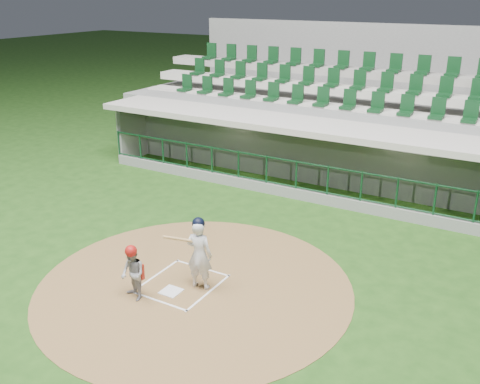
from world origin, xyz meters
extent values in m
plane|color=#1C4112|center=(0.00, 0.00, 0.00)|extent=(120.00, 120.00, 0.00)
cylinder|color=brown|center=(0.30, -0.20, 0.01)|extent=(7.20, 7.20, 0.01)
cube|color=white|center=(0.00, -0.70, 0.02)|extent=(0.43, 0.43, 0.02)
cube|color=white|center=(-0.75, -0.30, 0.02)|extent=(0.05, 1.80, 0.01)
cube|color=white|center=(0.75, -0.30, 0.02)|extent=(0.05, 1.80, 0.01)
cube|color=white|center=(0.00, 0.55, 0.02)|extent=(1.55, 0.05, 0.01)
cube|color=white|center=(0.00, -1.15, 0.02)|extent=(1.55, 0.05, 0.01)
cube|color=gray|center=(0.00, 7.50, -0.55)|extent=(15.00, 3.00, 0.10)
cube|color=slate|center=(0.00, 9.10, 0.85)|extent=(15.00, 0.20, 2.70)
cube|color=#B0A99B|center=(0.00, 8.98, 1.10)|extent=(13.50, 0.04, 0.90)
cube|color=gray|center=(-7.50, 7.50, 0.85)|extent=(0.20, 3.00, 2.70)
cube|color=#AAA49A|center=(0.00, 7.25, 2.30)|extent=(15.40, 3.50, 0.20)
cube|color=slate|center=(0.00, 5.95, 0.15)|extent=(15.00, 0.15, 0.40)
cube|color=black|center=(0.00, 5.95, 1.73)|extent=(15.00, 0.01, 0.95)
cube|color=brown|center=(0.00, 8.55, -0.28)|extent=(12.75, 0.40, 0.45)
cube|color=white|center=(-3.00, 7.50, 2.17)|extent=(1.30, 0.35, 0.04)
cube|color=white|center=(3.00, 7.50, 2.17)|extent=(1.30, 0.35, 0.04)
imported|color=#B22113|center=(-3.81, 8.26, 0.31)|extent=(1.16, 0.85, 1.61)
imported|color=#AE1412|center=(-1.99, 8.53, 0.31)|extent=(1.03, 0.73, 1.62)
imported|color=#A31711|center=(1.88, 8.31, 0.31)|extent=(0.92, 0.75, 1.62)
imported|color=#AF1A12|center=(4.88, 8.17, 0.34)|extent=(1.63, 1.03, 1.68)
cube|color=gray|center=(0.00, 10.75, 1.15)|extent=(17.00, 6.50, 2.50)
cube|color=#AFA99E|center=(0.00, 9.25, 2.30)|extent=(16.60, 0.95, 0.30)
cube|color=#AFAB9E|center=(0.00, 10.20, 2.85)|extent=(16.60, 0.95, 0.30)
cube|color=gray|center=(0.00, 11.15, 3.40)|extent=(16.60, 0.95, 0.30)
cube|color=slate|center=(0.00, 14.10, 2.53)|extent=(17.00, 0.25, 5.05)
imported|color=silver|center=(0.45, -0.20, 0.83)|extent=(0.65, 0.48, 1.65)
sphere|color=black|center=(0.45, -0.20, 1.60)|extent=(0.28, 0.28, 0.28)
cylinder|color=tan|center=(0.20, -0.45, 1.25)|extent=(0.58, 0.79, 0.39)
imported|color=#98989D|center=(-0.53, -1.31, 0.61)|extent=(0.72, 0.65, 1.20)
sphere|color=#A51411|center=(-0.53, -1.31, 1.17)|extent=(0.26, 0.26, 0.26)
cube|color=maroon|center=(-0.53, -1.16, 0.62)|extent=(0.32, 0.10, 0.35)
camera|label=1|loc=(6.57, -8.91, 6.36)|focal=40.00mm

